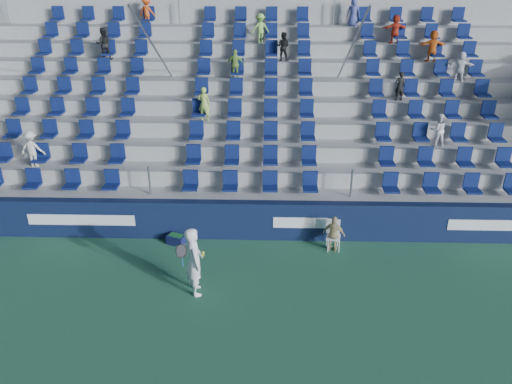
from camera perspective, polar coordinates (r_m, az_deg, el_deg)
ground at (r=12.56m, az=-1.28°, el=-12.62°), size 70.00×70.00×0.00m
sponsor_wall at (r=14.85m, az=-0.73°, el=-3.23°), size 24.00×0.32×1.20m
grandstand at (r=18.95m, az=-0.16°, el=8.36°), size 24.00×8.17×6.63m
tennis_player at (r=12.49m, az=-7.06°, el=-7.85°), size 0.71×0.77×1.84m
line_judge_chair at (r=14.57m, az=8.82°, el=-4.59°), size 0.46×0.48×0.89m
line_judge at (r=14.43m, az=8.90°, el=-4.75°), size 0.69×0.47×1.09m
ball_bin at (r=14.96m, az=-9.10°, el=-5.31°), size 0.60×0.49×0.29m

